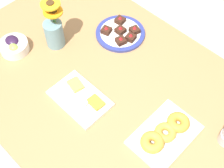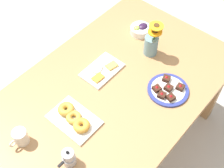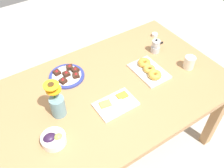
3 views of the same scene
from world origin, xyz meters
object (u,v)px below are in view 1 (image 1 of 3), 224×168
(dining_table, at_px, (112,99))
(grape_bowl, at_px, (14,46))
(cheese_platter, at_px, (80,98))
(flower_vase, at_px, (54,31))
(dessert_plate, at_px, (121,33))
(croissant_platter, at_px, (165,133))

(dining_table, height_order, grape_bowl, grape_bowl)
(cheese_platter, height_order, flower_vase, flower_vase)
(dining_table, height_order, flower_vase, flower_vase)
(dessert_plate, relative_size, flower_vase, 1.00)
(croissant_platter, height_order, dessert_plate, same)
(dining_table, distance_m, flower_vase, 0.42)
(grape_bowl, relative_size, flower_vase, 0.56)
(cheese_platter, bearing_deg, dessert_plate, 109.45)
(cheese_platter, relative_size, croissant_platter, 0.93)
(flower_vase, bearing_deg, grape_bowl, -123.93)
(dining_table, xyz_separation_m, cheese_platter, (-0.06, -0.13, 0.09))
(grape_bowl, bearing_deg, flower_vase, 56.07)
(dessert_plate, height_order, flower_vase, flower_vase)
(croissant_platter, distance_m, dessert_plate, 0.59)
(dining_table, relative_size, croissant_platter, 5.71)
(dining_table, distance_m, cheese_platter, 0.18)
(cheese_platter, distance_m, croissant_platter, 0.39)
(dining_table, bearing_deg, dessert_plate, 127.05)
(grape_bowl, bearing_deg, cheese_platter, 4.28)
(croissant_platter, bearing_deg, flower_vase, 178.94)
(dining_table, distance_m, dessert_plate, 0.35)
(grape_bowl, relative_size, croissant_platter, 0.50)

